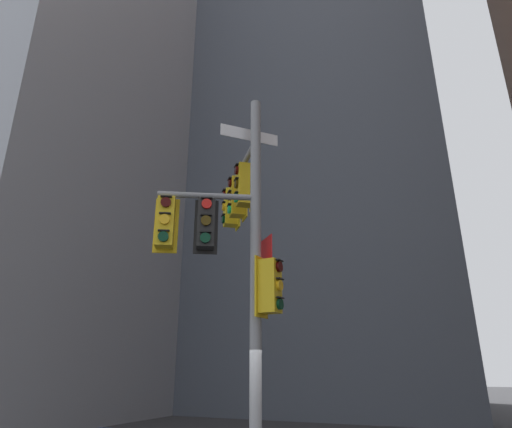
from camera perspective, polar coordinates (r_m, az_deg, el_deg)
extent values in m
cube|color=#9399A3|center=(33.34, -23.77, 16.12)|extent=(16.85, 16.85, 41.54)
cube|color=#4C5460|center=(32.62, 8.39, 8.63)|extent=(16.11, 16.11, 35.07)
cylinder|color=gray|center=(8.46, -0.05, -7.99)|extent=(0.22, 0.22, 7.77)
cylinder|color=gray|center=(10.70, -2.00, 5.90)|extent=(1.87, 2.28, 0.12)
cylinder|color=gray|center=(8.88, -6.43, 2.38)|extent=(1.78, 1.10, 0.12)
cube|color=gold|center=(10.12, -0.44, 3.72)|extent=(0.32, 0.39, 1.14)
cube|color=gold|center=(10.08, -1.49, 3.83)|extent=(0.48, 0.48, 1.00)
cylinder|color=#360605|center=(10.18, -2.57, 5.75)|extent=(0.17, 0.19, 0.20)
cube|color=black|center=(10.23, -2.60, 6.36)|extent=(0.19, 0.22, 0.02)
cylinder|color=#3C2C06|center=(10.04, -2.60, 3.95)|extent=(0.17, 0.19, 0.20)
cube|color=black|center=(10.08, -2.63, 4.57)|extent=(0.19, 0.22, 0.02)
cylinder|color=#19C672|center=(9.90, -2.64, 2.09)|extent=(0.17, 0.19, 0.20)
cube|color=black|center=(9.94, -2.66, 2.73)|extent=(0.19, 0.22, 0.02)
cube|color=gold|center=(10.81, -1.47, 2.14)|extent=(0.32, 0.39, 1.14)
cube|color=gold|center=(10.78, -2.46, 2.23)|extent=(0.48, 0.48, 1.00)
cylinder|color=#360605|center=(10.87, -3.46, 4.04)|extent=(0.17, 0.19, 0.20)
cube|color=black|center=(10.92, -3.48, 4.62)|extent=(0.19, 0.22, 0.02)
cylinder|color=#3C2C06|center=(10.74, -3.50, 2.33)|extent=(0.17, 0.19, 0.20)
cube|color=black|center=(10.78, -3.52, 2.93)|extent=(0.19, 0.22, 0.02)
cylinder|color=#19C672|center=(10.61, -3.54, 0.58)|extent=(0.17, 0.19, 0.20)
cube|color=black|center=(10.65, -3.56, 1.19)|extent=(0.19, 0.22, 0.02)
cube|color=yellow|center=(11.52, -2.38, 0.75)|extent=(0.32, 0.39, 1.14)
cube|color=yellow|center=(11.48, -3.30, 0.83)|extent=(0.48, 0.48, 1.00)
cylinder|color=#360605|center=(11.58, -4.24, 2.54)|extent=(0.17, 0.19, 0.20)
cube|color=black|center=(11.62, -4.25, 3.09)|extent=(0.19, 0.22, 0.02)
cylinder|color=yellow|center=(11.45, -4.28, 0.92)|extent=(0.17, 0.19, 0.20)
cube|color=black|center=(11.49, -4.30, 1.48)|extent=(0.19, 0.22, 0.02)
cylinder|color=#06311C|center=(11.33, -4.33, -0.73)|extent=(0.17, 0.19, 0.20)
cube|color=black|center=(11.37, -4.34, -0.16)|extent=(0.19, 0.22, 0.02)
cube|color=black|center=(8.85, -6.58, -1.68)|extent=(0.43, 0.27, 1.14)
cube|color=black|center=(8.67, -6.58, -1.29)|extent=(0.46, 0.46, 1.00)
cylinder|color=red|center=(8.60, -6.49, 1.34)|extent=(0.20, 0.15, 0.20)
cube|color=black|center=(8.64, -6.46, 2.09)|extent=(0.23, 0.17, 0.02)
cylinder|color=#3C2C06|center=(8.48, -6.58, -0.87)|extent=(0.20, 0.15, 0.20)
cube|color=black|center=(8.51, -6.55, -0.09)|extent=(0.23, 0.17, 0.02)
cylinder|color=#06311C|center=(8.38, -6.68, -3.14)|extent=(0.20, 0.15, 0.20)
cube|color=black|center=(8.40, -6.64, -2.34)|extent=(0.23, 0.17, 0.02)
cube|color=gold|center=(8.90, -11.70, -1.49)|extent=(0.43, 0.27, 1.14)
cube|color=gold|center=(8.72, -11.80, -1.10)|extent=(0.46, 0.46, 1.00)
cylinder|color=#360605|center=(8.65, -11.76, 1.52)|extent=(0.20, 0.15, 0.20)
cube|color=black|center=(8.68, -11.71, 2.27)|extent=(0.23, 0.17, 0.02)
cylinder|color=yellow|center=(8.53, -11.92, -0.67)|extent=(0.20, 0.15, 0.20)
cube|color=black|center=(8.56, -11.87, 0.10)|extent=(0.23, 0.17, 0.02)
cylinder|color=#06311C|center=(8.42, -12.08, -2.92)|extent=(0.20, 0.15, 0.20)
cube|color=black|center=(8.45, -12.03, -2.13)|extent=(0.23, 0.17, 0.02)
cube|color=gold|center=(8.35, 0.68, -9.57)|extent=(0.07, 0.48, 1.14)
cube|color=gold|center=(8.27, 1.86, -9.45)|extent=(0.37, 0.37, 1.00)
cylinder|color=#360605|center=(8.25, 3.08, -6.93)|extent=(0.08, 0.20, 0.20)
cube|color=black|center=(8.27, 3.11, -6.12)|extent=(0.09, 0.23, 0.02)
cylinder|color=yellow|center=(8.18, 3.13, -9.33)|extent=(0.08, 0.20, 0.20)
cube|color=black|center=(8.20, 3.15, -8.50)|extent=(0.09, 0.23, 0.02)
cylinder|color=#06311C|center=(8.12, 3.18, -11.75)|extent=(0.08, 0.20, 0.20)
cube|color=black|center=(8.14, 3.20, -10.91)|extent=(0.09, 0.23, 0.02)
cube|color=white|center=(9.94, -0.84, 10.33)|extent=(0.96, 1.02, 0.28)
cube|color=#19479E|center=(9.94, -0.84, 10.33)|extent=(0.93, 0.99, 0.24)
cube|color=red|center=(8.61, 1.34, -5.74)|extent=(0.45, 0.48, 0.80)
cube|color=white|center=(8.61, 1.34, -5.74)|extent=(0.42, 0.45, 0.76)
cube|color=black|center=(8.48, 1.37, -10.07)|extent=(0.43, 0.44, 0.72)
cube|color=white|center=(8.48, 1.37, -10.07)|extent=(0.40, 0.41, 0.68)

